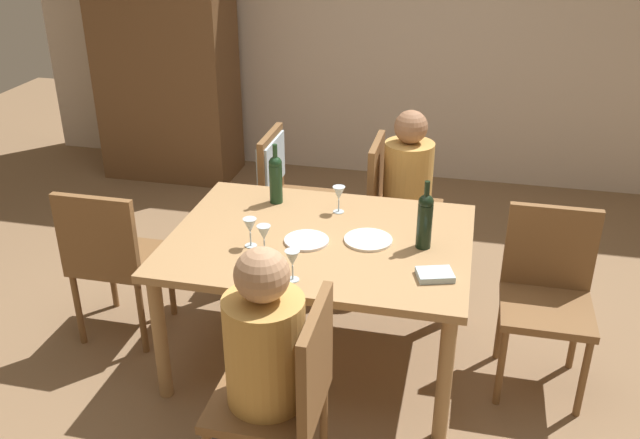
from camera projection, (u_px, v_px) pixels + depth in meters
ground_plane at (320, 354)px, 3.80m from camera, size 10.00×10.00×0.00m
rear_room_partition at (396, 17)px, 5.63m from camera, size 6.40×0.12×2.70m
armoire_cabinet at (165, 48)px, 5.71m from camera, size 1.18×0.62×2.18m
dining_table at (320, 251)px, 3.51m from camera, size 1.51×1.13×0.72m
chair_far_right at (393, 201)px, 4.34m from camera, size 0.44×0.44×0.92m
chair_near at (288, 390)px, 2.72m from camera, size 0.44×0.44×0.92m
chair_right_end at (547, 287)px, 3.41m from camera, size 0.44×0.44×0.92m
chair_left_end at (111, 254)px, 3.71m from camera, size 0.44×0.44×0.92m
chair_far_left at (283, 182)px, 4.46m from camera, size 0.46×0.44×0.92m
person_woman_host at (412, 185)px, 4.26m from camera, size 0.35×0.30×1.13m
person_man_bearded at (259, 359)px, 2.68m from camera, size 0.36×0.32×1.15m
wine_bottle_tall_green at (276, 178)px, 3.80m from camera, size 0.07×0.07×0.34m
wine_bottle_dark_red at (425, 219)px, 3.32m from camera, size 0.07×0.07×0.35m
wine_glass_near_left at (250, 227)px, 3.35m from camera, size 0.07×0.07×0.15m
wine_glass_centre at (339, 194)px, 3.70m from camera, size 0.07×0.07×0.15m
wine_glass_near_right at (264, 234)px, 3.28m from camera, size 0.07×0.07×0.15m
wine_glass_far at (292, 259)px, 3.06m from camera, size 0.07×0.07×0.15m
dinner_plate_host at (307, 241)px, 3.43m from camera, size 0.22×0.22×0.01m
dinner_plate_guest_left at (368, 240)px, 3.44m from camera, size 0.24×0.24×0.01m
folded_napkin at (435, 275)px, 3.12m from camera, size 0.19×0.16×0.03m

